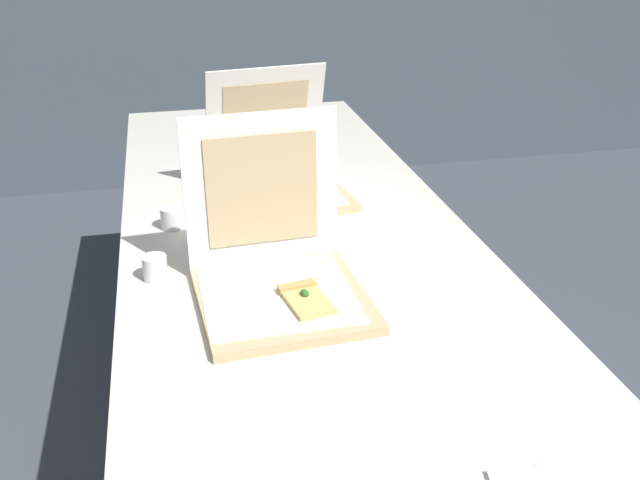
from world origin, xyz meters
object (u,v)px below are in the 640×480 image
at_px(pizza_box_front, 279,274).
at_px(cup_white_mid, 171,218).
at_px(pizza_box_middle, 276,178).
at_px(table, 297,246).
at_px(cup_white_near_center, 155,268).

xyz_separation_m(pizza_box_front, cup_white_mid, (-0.21, 0.41, -0.02)).
bearing_deg(pizza_box_middle, table, -96.20).
bearing_deg(pizza_box_front, pizza_box_middle, 77.44).
bearing_deg(pizza_box_middle, cup_white_mid, -159.13).
xyz_separation_m(pizza_box_middle, cup_white_mid, (-0.30, -0.17, -0.02)).
relative_size(pizza_box_middle, cup_white_mid, 6.88).
xyz_separation_m(table, cup_white_mid, (-0.31, 0.09, 0.07)).
height_order(table, cup_white_near_center, cup_white_near_center).
distance_m(pizza_box_front, pizza_box_middle, 0.58).
relative_size(pizza_box_front, cup_white_mid, 6.71).
distance_m(table, cup_white_mid, 0.33).
distance_m(pizza_box_middle, cup_white_mid, 0.35).
relative_size(table, pizza_box_front, 6.46).
height_order(table, pizza_box_front, pizza_box_front).
relative_size(pizza_box_front, cup_white_near_center, 6.71).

